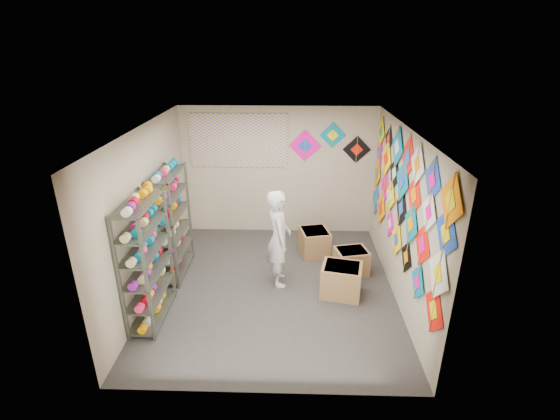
{
  "coord_description": "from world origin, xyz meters",
  "views": [
    {
      "loc": [
        0.29,
        -5.85,
        3.88
      ],
      "look_at": [
        0.1,
        0.3,
        1.3
      ],
      "focal_mm": 26.0,
      "sensor_mm": 36.0,
      "label": 1
    }
  ],
  "objects_px": {
    "shelf_rack_back": "(172,224)",
    "carton_c": "(314,242)",
    "carton_b": "(351,261)",
    "shopkeeper": "(279,238)",
    "shelf_rack_front": "(147,262)",
    "carton_a": "(341,280)"
  },
  "relations": [
    {
      "from": "shelf_rack_back",
      "to": "carton_b",
      "type": "relative_size",
      "value": 3.39
    },
    {
      "from": "shelf_rack_front",
      "to": "carton_a",
      "type": "relative_size",
      "value": 3.0
    },
    {
      "from": "shelf_rack_back",
      "to": "carton_c",
      "type": "relative_size",
      "value": 3.29
    },
    {
      "from": "shelf_rack_front",
      "to": "carton_a",
      "type": "height_order",
      "value": "shelf_rack_front"
    },
    {
      "from": "shelf_rack_front",
      "to": "shelf_rack_back",
      "type": "xyz_separation_m",
      "value": [
        0.0,
        1.3,
        0.0
      ]
    },
    {
      "from": "carton_c",
      "to": "carton_a",
      "type": "bearing_deg",
      "value": -87.35
    },
    {
      "from": "shopkeeper",
      "to": "carton_c",
      "type": "xyz_separation_m",
      "value": [
        0.66,
        1.03,
        -0.59
      ]
    },
    {
      "from": "shopkeeper",
      "to": "shelf_rack_front",
      "type": "bearing_deg",
      "value": 109.16
    },
    {
      "from": "shelf_rack_front",
      "to": "shelf_rack_back",
      "type": "distance_m",
      "value": 1.3
    },
    {
      "from": "carton_a",
      "to": "carton_b",
      "type": "relative_size",
      "value": 1.13
    },
    {
      "from": "shopkeeper",
      "to": "carton_b",
      "type": "distance_m",
      "value": 1.47
    },
    {
      "from": "shelf_rack_front",
      "to": "shopkeeper",
      "type": "bearing_deg",
      "value": 28.75
    },
    {
      "from": "carton_b",
      "to": "shelf_rack_front",
      "type": "bearing_deg",
      "value": -169.48
    },
    {
      "from": "shelf_rack_back",
      "to": "shopkeeper",
      "type": "height_order",
      "value": "shelf_rack_back"
    },
    {
      "from": "carton_b",
      "to": "shopkeeper",
      "type": "bearing_deg",
      "value": -178.04
    },
    {
      "from": "shelf_rack_front",
      "to": "carton_c",
      "type": "distance_m",
      "value": 3.33
    },
    {
      "from": "shelf_rack_front",
      "to": "carton_b",
      "type": "relative_size",
      "value": 3.39
    },
    {
      "from": "shelf_rack_front",
      "to": "carton_c",
      "type": "xyz_separation_m",
      "value": [
        2.52,
        2.05,
        -0.7
      ]
    },
    {
      "from": "shopkeeper",
      "to": "carton_a",
      "type": "relative_size",
      "value": 2.66
    },
    {
      "from": "shelf_rack_back",
      "to": "shelf_rack_front",
      "type": "bearing_deg",
      "value": -90.0
    },
    {
      "from": "shelf_rack_back",
      "to": "shopkeeper",
      "type": "bearing_deg",
      "value": -8.53
    },
    {
      "from": "shelf_rack_back",
      "to": "carton_b",
      "type": "height_order",
      "value": "shelf_rack_back"
    }
  ]
}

